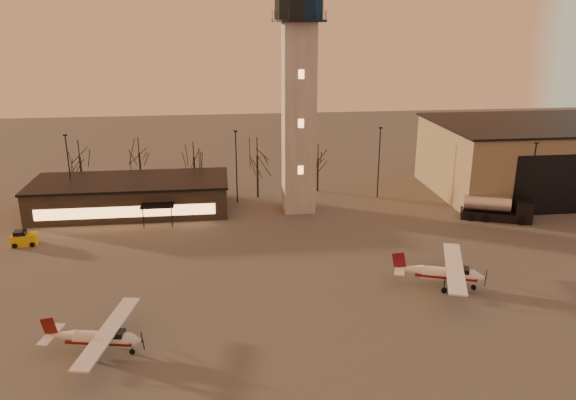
{
  "coord_description": "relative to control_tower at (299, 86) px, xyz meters",
  "views": [
    {
      "loc": [
        -9.98,
        -40.57,
        24.47
      ],
      "look_at": [
        -3.45,
        13.0,
        6.94
      ],
      "focal_mm": 35.0,
      "sensor_mm": 36.0,
      "label": 1
    }
  ],
  "objects": [
    {
      "name": "ground",
      "position": [
        0.0,
        -30.0,
        -16.33
      ],
      "size": [
        220.0,
        220.0,
        0.0
      ],
      "primitive_type": "plane",
      "color": "#4A4644",
      "rests_on": "ground"
    },
    {
      "name": "control_tower",
      "position": [
        0.0,
        0.0,
        0.0
      ],
      "size": [
        6.8,
        6.8,
        32.6
      ],
      "color": "gray",
      "rests_on": "ground"
    },
    {
      "name": "hangar",
      "position": [
        36.0,
        3.98,
        -11.17
      ],
      "size": [
        30.6,
        20.6,
        10.3
      ],
      "color": "#8E7F5D",
      "rests_on": "ground"
    },
    {
      "name": "terminal",
      "position": [
        -21.99,
        1.98,
        -14.17
      ],
      "size": [
        25.4,
        12.2,
        4.3
      ],
      "color": "black",
      "rests_on": "ground"
    },
    {
      "name": "light_poles",
      "position": [
        0.5,
        1.0,
        -10.92
      ],
      "size": [
        58.5,
        12.25,
        10.14
      ],
      "color": "black",
      "rests_on": "ground"
    },
    {
      "name": "tree_row",
      "position": [
        -13.7,
        9.16,
        -10.39
      ],
      "size": [
        37.2,
        9.2,
        8.8
      ],
      "color": "black",
      "rests_on": "ground"
    },
    {
      "name": "cessna_front",
      "position": [
        11.07,
        -24.44,
        -15.23
      ],
      "size": [
        9.35,
        11.42,
        3.2
      ],
      "rotation": [
        0.0,
        0.0,
        -0.34
      ],
      "color": "silver",
      "rests_on": "ground"
    },
    {
      "name": "cessna_rear",
      "position": [
        -19.33,
        -31.84,
        -15.34
      ],
      "size": [
        8.34,
        10.49,
        2.89
      ],
      "rotation": [
        0.0,
        0.0,
        -0.2
      ],
      "color": "silver",
      "rests_on": "ground"
    },
    {
      "name": "fuel_truck",
      "position": [
        24.36,
        -7.0,
        -15.07
      ],
      "size": [
        8.83,
        5.33,
        3.16
      ],
      "rotation": [
        0.0,
        0.0,
        -0.37
      ],
      "color": "black",
      "rests_on": "ground"
    },
    {
      "name": "service_cart",
      "position": [
        -32.48,
        -8.57,
        -15.66
      ],
      "size": [
        2.86,
        1.96,
        1.74
      ],
      "rotation": [
        0.0,
        0.0,
        0.09
      ],
      "color": "gold",
      "rests_on": "ground"
    }
  ]
}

